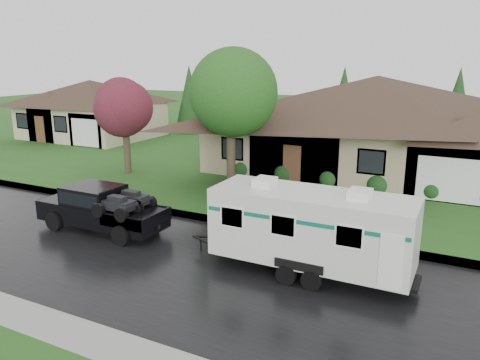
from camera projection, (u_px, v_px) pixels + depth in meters
name	position (u px, v px, depth m)	size (l,w,h in m)	color
ground	(235.00, 249.00, 16.96)	(140.00, 140.00, 0.00)	#23551A
road	(207.00, 270.00, 15.24)	(140.00, 8.00, 0.01)	black
curb	(261.00, 228.00, 18.89)	(140.00, 0.50, 0.15)	gray
lawn	(343.00, 165.00, 29.90)	(140.00, 26.00, 0.15)	#23551A
house_main	(380.00, 114.00, 27.01)	(19.44, 10.80, 6.90)	gray
house_far	(92.00, 104.00, 39.40)	(10.80, 8.64, 5.80)	#C4B691
tree_left_green	(231.00, 93.00, 22.54)	(4.30, 4.30, 7.12)	#382B1E
tree_red	(124.00, 108.00, 26.79)	(3.32, 3.32, 5.49)	#382B1E
shrub_row	(353.00, 180.00, 23.96)	(13.60, 1.00, 1.00)	#143814
pickup_truck	(100.00, 207.00, 18.65)	(5.39, 2.05, 1.80)	black
travel_trailer	(311.00, 227.00, 14.66)	(6.65, 2.34, 2.98)	silver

